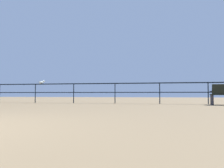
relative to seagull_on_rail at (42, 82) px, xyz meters
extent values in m
cube|color=black|center=(2.86, -0.02, -0.11)|extent=(19.27, 0.05, 0.05)
cube|color=black|center=(2.86, -0.02, -0.55)|extent=(19.27, 0.04, 0.04)
cylinder|color=black|center=(-2.49, -0.02, -0.60)|extent=(0.04, 0.04, 0.98)
cylinder|color=black|center=(-0.35, -0.02, -0.60)|extent=(0.04, 0.04, 0.98)
cylinder|color=black|center=(1.79, -0.02, -0.60)|extent=(0.04, 0.04, 0.98)
cylinder|color=black|center=(3.93, -0.02, -0.60)|extent=(0.04, 0.04, 0.98)
cylinder|color=black|center=(6.07, -0.02, -0.60)|extent=(0.04, 0.04, 0.98)
cylinder|color=black|center=(8.21, -0.02, -0.60)|extent=(0.04, 0.04, 0.98)
cube|color=black|center=(8.23, -0.66, -0.87)|extent=(0.04, 0.42, 0.44)
cube|color=black|center=(8.23, -0.48, -0.51)|extent=(0.04, 0.33, 0.04)
ellipsoid|color=silver|center=(-0.01, -0.02, -0.01)|extent=(0.27, 0.28, 0.14)
ellipsoid|color=gray|center=(-0.01, -0.02, 0.01)|extent=(0.23, 0.24, 0.05)
sphere|color=silver|center=(0.06, 0.07, 0.05)|extent=(0.11, 0.11, 0.11)
cone|color=gold|center=(0.11, 0.12, 0.05)|extent=(0.07, 0.07, 0.04)
cube|color=gray|center=(-0.10, -0.12, -0.01)|extent=(0.10, 0.11, 0.02)
camera|label=1|loc=(6.03, -10.92, -0.63)|focal=36.42mm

